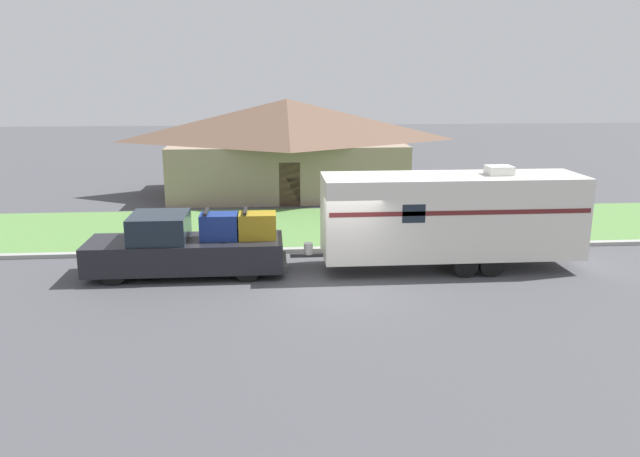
{
  "coord_description": "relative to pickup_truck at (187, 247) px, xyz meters",
  "views": [
    {
      "loc": [
        -2.08,
        -17.5,
        6.15
      ],
      "look_at": [
        -0.54,
        1.51,
        1.4
      ],
      "focal_mm": 35.0,
      "sensor_mm": 36.0,
      "label": 1
    }
  ],
  "objects": [
    {
      "name": "lawn_strip",
      "position": [
        4.71,
        5.89,
        -0.87
      ],
      "size": [
        80.0,
        7.0,
        0.03
      ],
      "color": "#568442",
      "rests_on": "ground_plane"
    },
    {
      "name": "mailbox",
      "position": [
        6.56,
        2.96,
        0.14
      ],
      "size": [
        0.48,
        0.2,
        1.34
      ],
      "color": "brown",
      "rests_on": "ground_plane"
    },
    {
      "name": "travel_trailer",
      "position": [
        8.39,
        -0.0,
        0.86
      ],
      "size": [
        9.26,
        2.24,
        3.32
      ],
      "color": "black",
      "rests_on": "ground_plane"
    },
    {
      "name": "pickup_truck",
      "position": [
        0.0,
        0.0,
        0.0
      ],
      "size": [
        6.16,
        2.02,
        2.05
      ],
      "color": "black",
      "rests_on": "ground_plane"
    },
    {
      "name": "curb_strip",
      "position": [
        4.71,
        2.24,
        -0.82
      ],
      "size": [
        80.0,
        0.3,
        0.14
      ],
      "color": "#999993",
      "rests_on": "ground_plane"
    },
    {
      "name": "ground_plane",
      "position": [
        4.71,
        -1.51,
        -0.89
      ],
      "size": [
        120.0,
        120.0,
        0.0
      ],
      "primitive_type": "plane",
      "color": "#47474C"
    },
    {
      "name": "house_across_street",
      "position": [
        3.55,
        13.45,
        1.65
      ],
      "size": [
        12.6,
        7.31,
        4.9
      ],
      "color": "gray",
      "rests_on": "ground_plane"
    }
  ]
}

